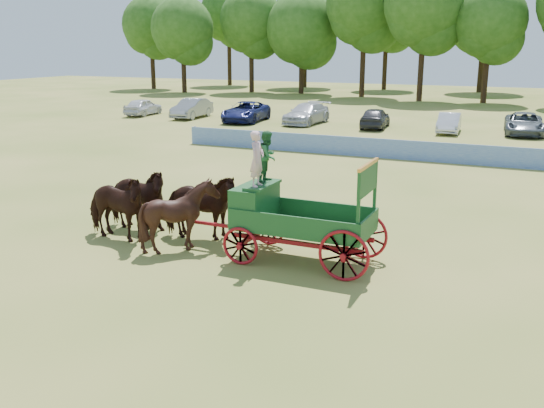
{
  "coord_description": "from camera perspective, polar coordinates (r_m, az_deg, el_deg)",
  "views": [
    {
      "loc": [
        5.77,
        -14.02,
        6.0
      ],
      "look_at": [
        -1.48,
        2.16,
        1.3
      ],
      "focal_mm": 40.0,
      "sensor_mm": 36.0,
      "label": 1
    }
  ],
  "objects": [
    {
      "name": "horse_wheel_left",
      "position": [
        18.15,
        -8.65,
        -1.08
      ],
      "size": [
        2.08,
        1.88,
        2.15
      ],
      "primitive_type": "imported",
      "rotation": [
        0.0,
        0.0,
        1.65
      ],
      "color": "black",
      "rests_on": "ground"
    },
    {
      "name": "parked_cars",
      "position": [
        45.45,
        9.92,
        8.01
      ],
      "size": [
        42.83,
        7.41,
        1.65
      ],
      "color": "silver",
      "rests_on": "ground"
    },
    {
      "name": "horse_wheel_right",
      "position": [
        19.05,
        -6.87,
        -0.26
      ],
      "size": [
        2.72,
        1.64,
        2.14
      ],
      "primitive_type": "imported",
      "rotation": [
        0.0,
        0.0,
        1.77
      ],
      "color": "black",
      "rests_on": "ground"
    },
    {
      "name": "farm_dray",
      "position": [
        17.14,
        0.73,
        -0.04
      ],
      "size": [
        6.0,
        2.0,
        3.7
      ],
      "color": "maroon",
      "rests_on": "ground"
    },
    {
      "name": "horse_lead_left",
      "position": [
        19.52,
        -14.59,
        -0.27
      ],
      "size": [
        2.61,
        1.32,
        2.14
      ],
      "primitive_type": "imported",
      "rotation": [
        0.0,
        0.0,
        1.5
      ],
      "color": "black",
      "rests_on": "ground"
    },
    {
      "name": "sponsor_banner",
      "position": [
        33.19,
        12.07,
        5.02
      ],
      "size": [
        26.0,
        0.08,
        1.05
      ],
      "primitive_type": "cube",
      "color": "#2052AF",
      "rests_on": "ground"
    },
    {
      "name": "treeline",
      "position": [
        74.32,
        16.62,
        17.01
      ],
      "size": [
        90.39,
        24.44,
        15.85
      ],
      "color": "#382314",
      "rests_on": "ground"
    },
    {
      "name": "horse_lead_right",
      "position": [
        20.36,
        -12.68,
        0.47
      ],
      "size": [
        2.55,
        1.19,
        2.14
      ],
      "primitive_type": "imported",
      "rotation": [
        0.0,
        0.0,
        1.56
      ],
      "color": "black",
      "rests_on": "ground"
    },
    {
      "name": "ground",
      "position": [
        16.31,
        1.65,
        -6.75
      ],
      "size": [
        160.0,
        160.0,
        0.0
      ],
      "primitive_type": "plane",
      "color": "#A9944C",
      "rests_on": "ground"
    }
  ]
}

